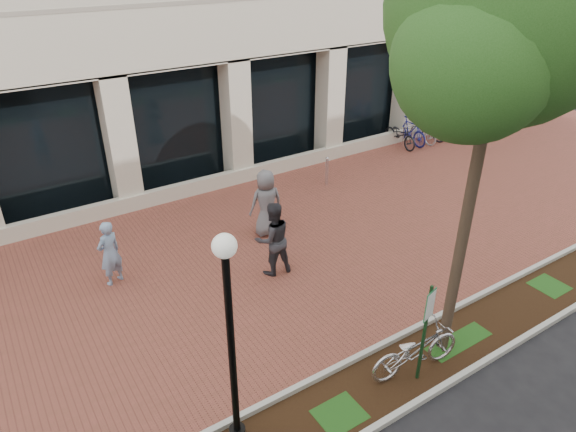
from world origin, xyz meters
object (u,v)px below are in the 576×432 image
lamppost (231,337)px  street_tree (504,24)px  locked_bicycle (416,350)px  bollard (327,171)px  pedestrian_right (266,203)px  bike_rack_cluster (420,129)px  pedestrian_left (110,253)px  pedestrian_mid (273,239)px  parking_sign (427,322)px

lamppost → street_tree: 6.35m
locked_bicycle → bollard: bearing=-18.3°
pedestrian_right → bike_rack_cluster: size_ratio=0.65×
lamppost → pedestrian_right: bearing=55.1°
pedestrian_left → bollard: bearing=169.0°
street_tree → pedestrian_mid: size_ratio=4.32×
locked_bicycle → bike_rack_cluster: (9.71, 9.38, -0.01)m
locked_bicycle → bollard: locked_bicycle is taller
street_tree → locked_bicycle: size_ratio=4.23×
pedestrian_left → pedestrian_mid: (3.59, -1.77, 0.13)m
lamppost → pedestrian_left: size_ratio=2.39×
parking_sign → lamppost: (-3.63, 0.68, 0.90)m
pedestrian_mid → bollard: bearing=-134.3°
locked_bicycle → pedestrian_left: 7.49m
street_tree → bollard: bearing=70.8°
parking_sign → pedestrian_left: size_ratio=1.29×
pedestrian_right → bollard: 3.93m
pedestrian_mid → bike_rack_cluster: (10.26, 4.92, -0.47)m
street_tree → lamppost: bearing=176.7°
bike_rack_cluster → parking_sign: bearing=-136.3°
street_tree → bike_rack_cluster: (8.63, 9.20, -5.95)m
pedestrian_left → bike_rack_cluster: size_ratio=0.56×
lamppost → locked_bicycle: 4.16m
locked_bicycle → pedestrian_mid: (-0.55, 4.46, 0.46)m
parking_sign → pedestrian_mid: parking_sign is taller
bike_rack_cluster → pedestrian_right: bearing=-162.2°
locked_bicycle → pedestrian_mid: 4.51m
street_tree → bike_rack_cluster: bearing=46.8°
pedestrian_right → bike_rack_cluster: bearing=-153.7°
lamppost → street_tree: size_ratio=0.48×
lamppost → bollard: lamppost is taller
street_tree → pedestrian_left: 9.77m
parking_sign → pedestrian_mid: (-0.46, 4.68, -0.45)m
bike_rack_cluster → lamppost: bearing=-147.1°
locked_bicycle → pedestrian_mid: bearing=14.2°
street_tree → locked_bicycle: street_tree is taller
pedestrian_mid → bollard: (4.36, 3.54, -0.46)m
pedestrian_left → bollard: (7.95, 1.77, -0.33)m
locked_bicycle → pedestrian_left: (-4.14, 6.23, 0.33)m
parking_sign → pedestrian_mid: 4.73m
street_tree → bike_rack_cluster: street_tree is taller
street_tree → pedestrian_right: (-0.76, 6.06, -5.48)m
locked_bicycle → pedestrian_right: size_ratio=1.02×
lamppost → pedestrian_mid: 5.28m
lamppost → pedestrian_mid: lamppost is taller
parking_sign → bollard: size_ratio=2.15×
lamppost → pedestrian_left: lamppost is taller
lamppost → pedestrian_mid: (3.18, 4.00, -1.35)m
lamppost → bike_rack_cluster: 16.23m
street_tree → bollard: street_tree is taller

